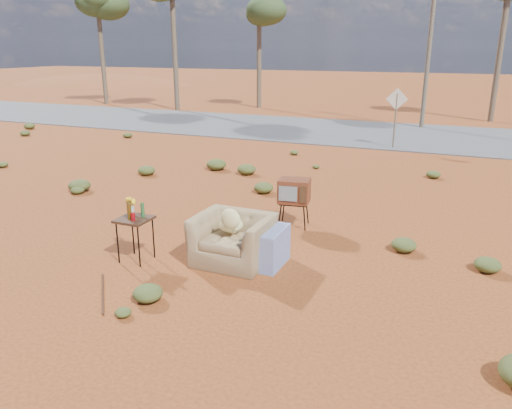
% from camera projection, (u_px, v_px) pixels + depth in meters
% --- Properties ---
extents(ground, '(140.00, 140.00, 0.00)m').
position_uv_depth(ground, '(199.00, 269.00, 8.46)').
color(ground, '#9A4B1E').
rests_on(ground, ground).
extents(highway, '(140.00, 7.00, 0.04)m').
position_uv_depth(highway, '(368.00, 133.00, 21.63)').
color(highway, '#565659').
rests_on(highway, ground).
extents(dirt_mound, '(26.00, 18.00, 2.00)m').
position_uv_depth(dirt_mound, '(100.00, 84.00, 49.41)').
color(dirt_mound, brown).
rests_on(dirt_mound, ground).
extents(armchair, '(1.51, 0.96, 1.12)m').
position_uv_depth(armchair, '(239.00, 234.00, 8.58)').
color(armchair, '#8D724C').
rests_on(armchair, ground).
extents(tv_unit, '(0.70, 0.59, 1.01)m').
position_uv_depth(tv_unit, '(294.00, 192.00, 10.28)').
color(tv_unit, black).
rests_on(tv_unit, ground).
extents(side_table, '(0.55, 0.55, 1.10)m').
position_uv_depth(side_table, '(133.00, 216.00, 8.62)').
color(side_table, '#3A2315').
rests_on(side_table, ground).
extents(rusty_bar, '(0.87, 1.05, 0.04)m').
position_uv_depth(rusty_bar, '(103.00, 293.00, 7.60)').
color(rusty_bar, '#452512').
rests_on(rusty_bar, ground).
extents(road_sign, '(0.78, 0.06, 2.19)m').
position_uv_depth(road_sign, '(396.00, 107.00, 17.99)').
color(road_sign, brown).
rests_on(road_sign, ground).
extents(eucalyptus_far_left, '(3.20, 3.20, 7.10)m').
position_uv_depth(eucalyptus_far_left, '(98.00, 7.00, 30.88)').
color(eucalyptus_far_left, brown).
rests_on(eucalyptus_far_left, ground).
extents(eucalyptus_near_left, '(3.20, 3.20, 6.60)m').
position_uv_depth(eucalyptus_near_left, '(259.00, 13.00, 29.09)').
color(eucalyptus_near_left, brown).
rests_on(eucalyptus_near_left, ground).
extents(utility_pole_center, '(1.40, 0.20, 8.00)m').
position_uv_depth(utility_pole_center, '(431.00, 33.00, 21.84)').
color(utility_pole_center, brown).
rests_on(utility_pole_center, ground).
extents(scrub_patch, '(17.49, 8.07, 0.33)m').
position_uv_depth(scrub_patch, '(255.00, 190.00, 12.59)').
color(scrub_patch, '#4B5023').
rests_on(scrub_patch, ground).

